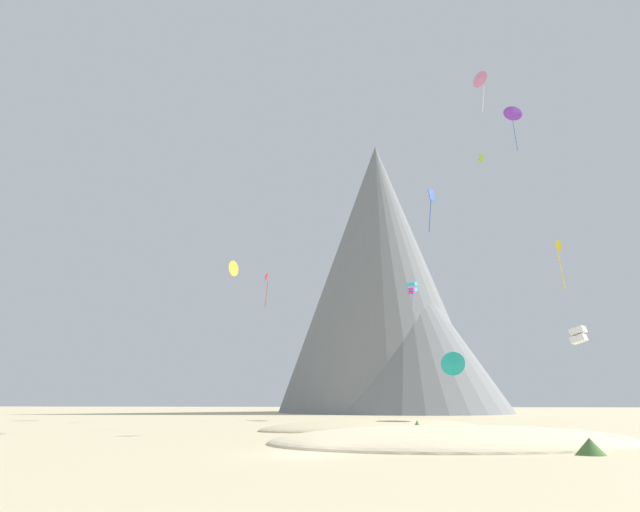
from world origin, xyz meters
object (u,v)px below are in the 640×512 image
kite_blue_mid (431,200)px  kite_white_low (578,335)px  bush_ridge_crest (417,426)px  kite_magenta_mid (412,291)px  kite_red_mid (266,277)px  kite_yellow_mid (559,254)px  kite_gold_mid (233,269)px  kite_violet_high (513,113)px  bush_near_left (458,434)px  kite_lime_high (481,158)px  kite_teal_low (453,364)px  bush_far_right (395,431)px  bush_mid_center (603,439)px  kite_pink_high (480,79)px  kite_cyan_mid (412,287)px  bush_far_left (590,446)px  rock_massif (385,293)px

kite_blue_mid → kite_white_low: (14.33, 4.52, -13.41)m
bush_ridge_crest → kite_magenta_mid: kite_magenta_mid is taller
kite_red_mid → kite_magenta_mid: kite_red_mid is taller
kite_yellow_mid → kite_gold_mid: 52.85m
kite_violet_high → bush_near_left: bearing=-120.0°
kite_lime_high → kite_teal_low: 42.39m
bush_far_right → kite_yellow_mid: bearing=23.4°
bush_mid_center → kite_yellow_mid: kite_yellow_mid is taller
bush_mid_center → kite_pink_high: (-1.69, 23.21, 41.13)m
bush_ridge_crest → kite_pink_high: bearing=47.9°
kite_violet_high → kite_blue_mid: size_ratio=1.45×
bush_ridge_crest → kite_magenta_mid: size_ratio=0.39×
kite_white_low → kite_gold_mid: bearing=-86.0°
kite_cyan_mid → kite_teal_low: bearing=115.2°
bush_near_left → kite_teal_low: 13.72m
kite_yellow_mid → kite_magenta_mid: kite_magenta_mid is taller
kite_blue_mid → kite_teal_low: size_ratio=1.80×
bush_mid_center → kite_magenta_mid: kite_magenta_mid is taller
bush_mid_center → bush_far_left: bearing=-113.3°
kite_yellow_mid → bush_far_right: bearing=144.8°
bush_far_right → bush_near_left: bearing=2.3°
kite_white_low → kite_gold_mid: kite_gold_mid is taller
bush_ridge_crest → kite_violet_high: 45.54m
bush_far_right → kite_yellow_mid: size_ratio=0.30×
kite_yellow_mid → kite_gold_mid: bearing=81.5°
kite_red_mid → kite_violet_high: bearing=73.5°
bush_far_left → kite_violet_high: (7.18, 38.01, 39.41)m
bush_ridge_crest → bush_near_left: bearing=-70.3°
rock_massif → kite_white_low: size_ratio=33.62×
bush_far_left → kite_teal_low: bearing=98.8°
kite_teal_low → kite_blue_mid: bearing=-123.1°
kite_pink_high → kite_teal_low: (-5.90, -6.24, -35.16)m
kite_pink_high → kite_violet_high: 8.34m
bush_far_right → kite_white_low: bearing=36.5°
kite_yellow_mid → kite_white_low: 10.33m
bush_mid_center → kite_red_mid: size_ratio=0.21×
bush_near_left → kite_cyan_mid: size_ratio=0.41×
bush_mid_center → kite_magenta_mid: bearing=102.7°
kite_blue_mid → kite_pink_high: bearing=-137.8°
bush_near_left → kite_red_mid: kite_red_mid is taller
kite_gold_mid → kite_violet_high: bearing=92.0°
kite_magenta_mid → bush_far_left: bearing=117.1°
kite_cyan_mid → bush_far_left: bearing=117.4°
kite_lime_high → kite_red_mid: bearing=-159.7°
kite_violet_high → kite_cyan_mid: kite_violet_high is taller
bush_ridge_crest → kite_teal_low: (4.02, 4.72, 5.74)m
kite_cyan_mid → kite_lime_high: bearing=173.5°
bush_mid_center → kite_white_low: bearing=74.5°
kite_yellow_mid → kite_gold_mid: kite_gold_mid is taller
bush_ridge_crest → kite_blue_mid: bearing=35.3°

